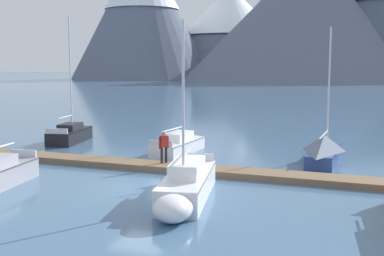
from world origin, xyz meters
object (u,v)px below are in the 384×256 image
object	(u,v)px
sailboat_mid_dock_port	(181,144)
sailboat_nearest_berth	(72,133)
sailboat_mid_dock_starboard	(186,186)
person_on_dock	(164,145)
sailboat_far_berth	(325,148)

from	to	relation	value
sailboat_mid_dock_port	sailboat_nearest_berth	bearing A→B (deg)	171.62
sailboat_mid_dock_starboard	person_on_dock	world-z (taller)	sailboat_mid_dock_starboard
sailboat_mid_dock_port	person_on_dock	world-z (taller)	sailboat_mid_dock_port
sailboat_mid_dock_starboard	sailboat_far_berth	world-z (taller)	sailboat_far_berth
person_on_dock	sailboat_mid_dock_starboard	bearing A→B (deg)	-57.73
sailboat_mid_dock_port	sailboat_far_berth	world-z (taller)	sailboat_far_berth
sailboat_nearest_berth	sailboat_mid_dock_starboard	size ratio (longest dim) A/B	1.22
sailboat_far_berth	person_on_dock	distance (m)	9.30
sailboat_nearest_berth	sailboat_mid_dock_starboard	world-z (taller)	sailboat_nearest_berth
sailboat_nearest_berth	person_on_dock	distance (m)	11.87
sailboat_far_berth	person_on_dock	size ratio (longest dim) A/B	4.51
sailboat_mid_dock_port	sailboat_mid_dock_starboard	size ratio (longest dim) A/B	0.96
sailboat_mid_dock_port	sailboat_far_berth	size ratio (longest dim) A/B	0.91
sailboat_mid_dock_port	sailboat_mid_dock_starboard	xyz separation A→B (m)	(4.50, -10.34, 0.11)
sailboat_far_berth	sailboat_mid_dock_port	bearing A→B (deg)	-178.44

